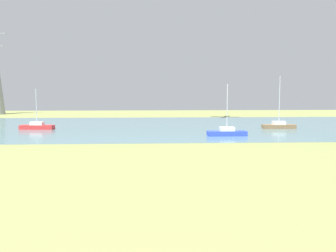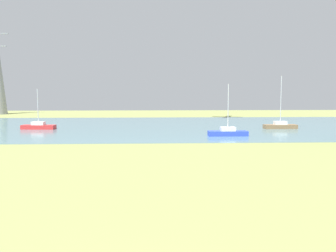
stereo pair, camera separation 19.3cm
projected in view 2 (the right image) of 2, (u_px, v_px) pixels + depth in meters
ground_plane at (144, 157)px, 29.87m from camera, size 160.00×160.00×0.00m
water_surface at (148, 126)px, 57.72m from camera, size 140.00×40.00×0.02m
sailboat_red at (38, 126)px, 52.66m from camera, size 4.90×1.88×5.85m
sailboat_brown at (280, 126)px, 53.38m from camera, size 4.82×1.57×7.73m
sailboat_blue at (228, 132)px, 44.42m from camera, size 4.82×1.57×6.37m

